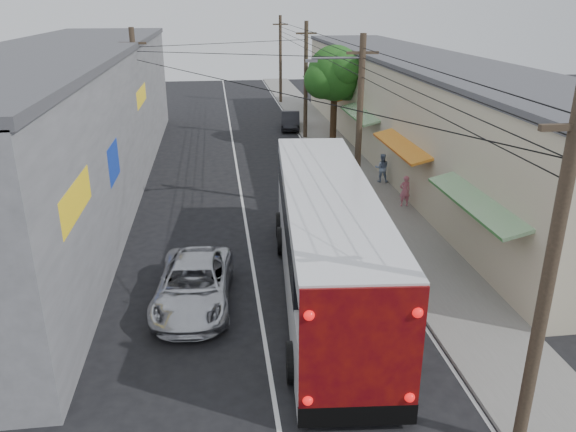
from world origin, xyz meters
name	(u,v)px	position (x,y,z in m)	size (l,w,h in m)	color
ground	(275,407)	(0.00, 0.00, 0.00)	(120.00, 120.00, 0.00)	black
sidewalk	(348,168)	(6.50, 20.00, 0.06)	(3.00, 80.00, 0.12)	slate
building_right	(415,108)	(10.99, 22.00, 3.15)	(7.09, 40.00, 6.25)	#C3B49B
building_left	(67,121)	(-8.50, 18.00, 3.65)	(7.20, 36.00, 7.25)	gray
utility_poles	(291,99)	(3.13, 20.33, 4.13)	(11.80, 45.28, 8.00)	#473828
street_tree	(336,75)	(6.87, 26.02, 4.67)	(4.40, 4.00, 6.60)	#3F2B19
coach_bus	(326,239)	(2.31, 5.54, 1.98)	(3.91, 13.42, 3.82)	white
jeepney	(194,285)	(-2.07, 5.27, 0.71)	(2.37, 5.14, 1.43)	silver
parked_suv	(329,173)	(4.60, 16.38, 0.90)	(2.53, 6.23, 1.81)	#A8A9B0
parked_car_mid	(314,155)	(4.60, 20.87, 0.71)	(1.67, 4.15, 1.41)	#27262B
parked_car_far	(291,120)	(4.60, 31.38, 0.65)	(1.37, 3.93, 1.29)	black
pedestrian_near	(405,191)	(7.60, 13.16, 0.87)	(0.54, 0.36, 1.49)	#D06E85
pedestrian_far	(382,168)	(7.60, 16.99, 0.89)	(0.75, 0.58, 1.54)	#8198BC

